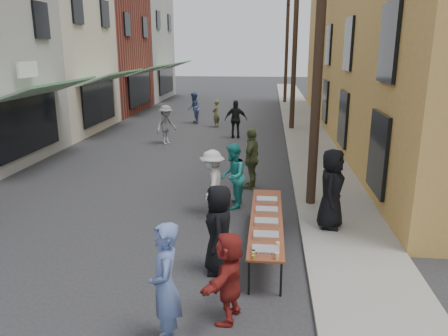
% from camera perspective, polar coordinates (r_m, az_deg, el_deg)
% --- Properties ---
extents(ground, '(120.00, 120.00, 0.00)m').
position_cam_1_polar(ground, '(10.41, -11.90, -9.75)').
color(ground, '#28282B').
rests_on(ground, ground).
extents(sidewalk, '(2.20, 60.00, 0.10)m').
position_cam_1_polar(sidewalk, '(24.40, 10.43, 5.02)').
color(sidewalk, gray).
rests_on(sidewalk, ground).
extents(storefront_row, '(8.00, 37.00, 9.00)m').
position_cam_1_polar(storefront_row, '(27.23, -23.44, 13.73)').
color(storefront_row, maroon).
rests_on(storefront_row, ground).
extents(building_ochre, '(10.00, 28.00, 10.00)m').
position_cam_1_polar(building_ochre, '(24.32, 26.25, 15.43)').
color(building_ochre, '#B99242').
rests_on(building_ochre, ground).
extents(utility_pole_near, '(0.26, 0.26, 9.00)m').
position_cam_1_polar(utility_pole_near, '(12.00, 12.35, 15.72)').
color(utility_pole_near, '#2D2116').
rests_on(utility_pole_near, ground).
extents(utility_pole_mid, '(0.26, 0.26, 9.00)m').
position_cam_1_polar(utility_pole_mid, '(23.97, 9.24, 15.59)').
color(utility_pole_mid, '#2D2116').
rests_on(utility_pole_mid, ground).
extents(utility_pole_far, '(0.26, 0.26, 9.00)m').
position_cam_1_polar(utility_pole_far, '(35.96, 8.20, 15.54)').
color(utility_pole_far, '#2D2116').
rests_on(utility_pole_far, ground).
extents(serving_table, '(0.70, 4.00, 0.75)m').
position_cam_1_polar(serving_table, '(9.71, 5.56, -6.78)').
color(serving_table, maroon).
rests_on(serving_table, ground).
extents(catering_tray_sausage, '(0.50, 0.33, 0.08)m').
position_cam_1_polar(catering_tray_sausage, '(8.17, 5.47, -10.65)').
color(catering_tray_sausage, maroon).
rests_on(catering_tray_sausage, serving_table).
extents(catering_tray_foil_b, '(0.50, 0.33, 0.08)m').
position_cam_1_polar(catering_tray_foil_b, '(8.76, 5.51, -8.78)').
color(catering_tray_foil_b, '#B2B2B7').
rests_on(catering_tray_foil_b, serving_table).
extents(catering_tray_buns, '(0.50, 0.33, 0.08)m').
position_cam_1_polar(catering_tray_buns, '(9.40, 5.56, -7.03)').
color(catering_tray_buns, tan).
rests_on(catering_tray_buns, serving_table).
extents(catering_tray_foil_d, '(0.50, 0.33, 0.08)m').
position_cam_1_polar(catering_tray_foil_d, '(10.05, 5.60, -5.51)').
color(catering_tray_foil_d, '#B2B2B7').
rests_on(catering_tray_foil_d, serving_table).
extents(catering_tray_buns_end, '(0.50, 0.33, 0.08)m').
position_cam_1_polar(catering_tray_buns_end, '(10.71, 5.63, -4.17)').
color(catering_tray_buns_end, tan).
rests_on(catering_tray_buns_end, serving_table).
extents(condiment_jar_a, '(0.07, 0.07, 0.08)m').
position_cam_1_polar(condiment_jar_a, '(7.91, 3.82, -11.56)').
color(condiment_jar_a, '#A57F26').
rests_on(condiment_jar_a, serving_table).
extents(condiment_jar_b, '(0.07, 0.07, 0.08)m').
position_cam_1_polar(condiment_jar_b, '(8.00, 3.84, -11.23)').
color(condiment_jar_b, '#A57F26').
rests_on(condiment_jar_b, serving_table).
extents(condiment_jar_c, '(0.07, 0.07, 0.08)m').
position_cam_1_polar(condiment_jar_c, '(8.09, 3.87, -10.91)').
color(condiment_jar_c, '#A57F26').
rests_on(condiment_jar_c, serving_table).
extents(cup_stack, '(0.08, 0.08, 0.12)m').
position_cam_1_polar(cup_stack, '(7.94, 6.92, -11.35)').
color(cup_stack, tan).
rests_on(cup_stack, serving_table).
extents(guest_front_a, '(0.67, 0.95, 1.83)m').
position_cam_1_polar(guest_front_a, '(8.67, -0.66, -8.06)').
color(guest_front_a, black).
rests_on(guest_front_a, ground).
extents(guest_front_b, '(0.64, 0.82, 1.98)m').
position_cam_1_polar(guest_front_b, '(6.71, -7.69, -15.04)').
color(guest_front_b, '#566DA7').
rests_on(guest_front_b, ground).
extents(guest_front_c, '(0.73, 0.92, 1.84)m').
position_cam_1_polar(guest_front_c, '(12.15, 1.14, -1.05)').
color(guest_front_c, teal).
rests_on(guest_front_c, ground).
extents(guest_front_d, '(0.71, 1.18, 1.79)m').
position_cam_1_polar(guest_front_d, '(11.63, -1.54, -1.96)').
color(guest_front_d, silver).
rests_on(guest_front_d, ground).
extents(guest_front_e, '(0.75, 1.22, 1.95)m').
position_cam_1_polar(guest_front_e, '(13.88, 3.62, 1.25)').
color(guest_front_e, '#515B34').
rests_on(guest_front_e, ground).
extents(guest_queue_back, '(0.79, 1.51, 1.55)m').
position_cam_1_polar(guest_queue_back, '(7.32, 0.62, -14.03)').
color(guest_queue_back, maroon).
rests_on(guest_queue_back, ground).
extents(server, '(0.88, 1.10, 1.97)m').
position_cam_1_polar(server, '(10.85, 13.86, -2.66)').
color(server, black).
rests_on(server, sidewalk).
extents(passerby_left, '(1.20, 1.35, 1.82)m').
position_cam_1_polar(passerby_left, '(20.52, -7.56, 5.62)').
color(passerby_left, slate).
rests_on(passerby_left, ground).
extents(passerby_mid, '(1.11, 0.49, 1.88)m').
position_cam_1_polar(passerby_mid, '(21.70, 1.57, 6.37)').
color(passerby_mid, black).
rests_on(passerby_mid, ground).
extents(passerby_right, '(0.52, 0.65, 1.54)m').
position_cam_1_polar(passerby_right, '(24.75, -1.05, 7.11)').
color(passerby_right, brown).
rests_on(passerby_right, ground).
extents(passerby_far, '(0.81, 0.98, 1.83)m').
position_cam_1_polar(passerby_far, '(26.02, -3.95, 7.81)').
color(passerby_far, '#455786').
rests_on(passerby_far, ground).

